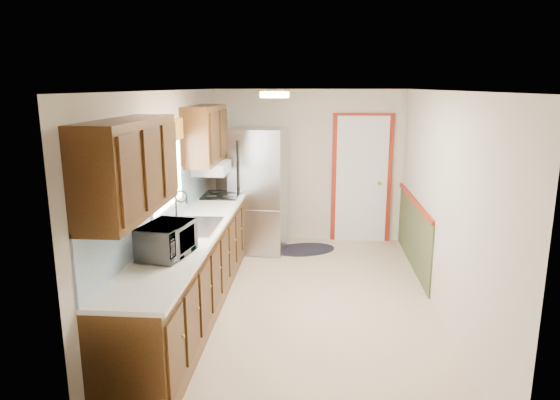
# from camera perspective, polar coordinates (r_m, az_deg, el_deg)

# --- Properties ---
(room_shell) EXTENTS (3.20, 5.20, 2.52)m
(room_shell) POSITION_cam_1_polar(r_m,az_deg,el_deg) (5.51, 2.68, -0.18)
(room_shell) COLOR #CCB08F
(room_shell) RESTS_ON ground
(kitchen_run) EXTENTS (0.63, 4.00, 2.20)m
(kitchen_run) POSITION_cam_1_polar(r_m,az_deg,el_deg) (5.51, -10.44, -4.60)
(kitchen_run) COLOR #3B220D
(kitchen_run) RESTS_ON ground
(back_wall_trim) EXTENTS (1.12, 2.30, 2.08)m
(back_wall_trim) POSITION_cam_1_polar(r_m,az_deg,el_deg) (7.78, 10.47, 1.15)
(back_wall_trim) COLOR maroon
(back_wall_trim) RESTS_ON ground
(ceiling_fixture) EXTENTS (0.30, 0.30, 0.06)m
(ceiling_fixture) POSITION_cam_1_polar(r_m,az_deg,el_deg) (5.19, -0.63, 11.95)
(ceiling_fixture) COLOR #FFD88C
(ceiling_fixture) RESTS_ON room_shell
(microwave) EXTENTS (0.39, 0.59, 0.37)m
(microwave) POSITION_cam_1_polar(r_m,az_deg,el_deg) (4.62, -12.86, -4.09)
(microwave) COLOR white
(microwave) RESTS_ON kitchen_run
(refrigerator) EXTENTS (0.84, 0.81, 1.85)m
(refrigerator) POSITION_cam_1_polar(r_m,az_deg,el_deg) (7.47, -2.42, 1.13)
(refrigerator) COLOR #B7B7BC
(refrigerator) RESTS_ON ground
(rug) EXTENTS (1.10, 0.90, 0.01)m
(rug) POSITION_cam_1_polar(r_m,az_deg,el_deg) (7.67, 2.80, -5.66)
(rug) COLOR black
(rug) RESTS_ON ground
(cooktop) EXTENTS (0.50, 0.60, 0.02)m
(cooktop) POSITION_cam_1_polar(r_m,az_deg,el_deg) (7.06, -6.70, 0.58)
(cooktop) COLOR black
(cooktop) RESTS_ON kitchen_run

